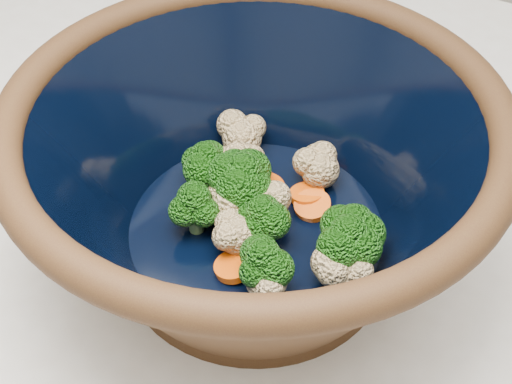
{
  "coord_description": "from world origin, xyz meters",
  "views": [
    {
      "loc": [
        0.11,
        -0.21,
        1.33
      ],
      "look_at": [
        -0.06,
        0.11,
        0.97
      ],
      "focal_mm": 50.0,
      "sensor_mm": 36.0,
      "label": 1
    }
  ],
  "objects": [
    {
      "name": "vegetable_pile",
      "position": [
        -0.06,
        0.12,
        0.96
      ],
      "size": [
        0.17,
        0.15,
        0.06
      ],
      "color": "#608442",
      "rests_on": "mixing_bowl"
    },
    {
      "name": "mixing_bowl",
      "position": [
        -0.06,
        0.11,
        0.98
      ],
      "size": [
        0.4,
        0.4,
        0.15
      ],
      "rotation": [
        0.0,
        0.0,
        -0.26
      ],
      "color": "black",
      "rests_on": "counter"
    }
  ]
}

